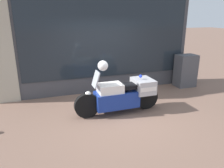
{
  "coord_description": "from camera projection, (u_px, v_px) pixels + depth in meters",
  "views": [
    {
      "loc": [
        -1.88,
        -5.09,
        2.6
      ],
      "look_at": [
        0.01,
        0.53,
        0.67
      ],
      "focal_mm": 35.0,
      "sensor_mm": 36.0,
      "label": 1
    }
  ],
  "objects": [
    {
      "name": "ground_plane",
      "position": [
        118.0,
        113.0,
        5.96
      ],
      "size": [
        60.0,
        60.0,
        0.0
      ],
      "primitive_type": "plane",
      "color": "#7A5B4C"
    },
    {
      "name": "white_helmet",
      "position": [
        103.0,
        66.0,
        5.45
      ],
      "size": [
        0.26,
        0.26,
        0.26
      ],
      "primitive_type": "sphere",
      "color": "white",
      "rests_on": "paramedic_motorcycle"
    },
    {
      "name": "shop_building",
      "position": [
        87.0,
        29.0,
        7.0
      ],
      "size": [
        6.57,
        0.55,
        4.19
      ],
      "color": "#424247",
      "rests_on": "ground"
    },
    {
      "name": "window_display",
      "position": [
        106.0,
        77.0,
        7.74
      ],
      "size": [
        5.4,
        0.3,
        1.81
      ],
      "color": "slate",
      "rests_on": "ground"
    },
    {
      "name": "paramedic_motorcycle",
      "position": [
        123.0,
        94.0,
        5.88
      ],
      "size": [
        2.37,
        0.68,
        1.21
      ],
      "rotation": [
        0.0,
        0.0,
        3.15
      ],
      "color": "black",
      "rests_on": "ground"
    },
    {
      "name": "utility_cabinet",
      "position": [
        186.0,
        71.0,
        8.0
      ],
      "size": [
        0.71,
        0.51,
        1.17
      ],
      "primitive_type": "cube",
      "color": "#4C4C51",
      "rests_on": "ground"
    }
  ]
}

